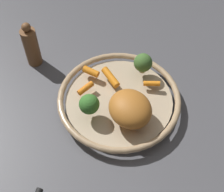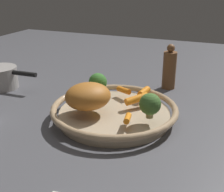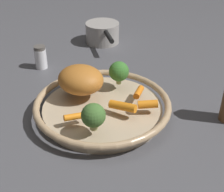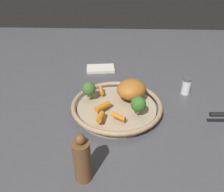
{
  "view_description": "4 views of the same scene",
  "coord_description": "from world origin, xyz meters",
  "px_view_note": "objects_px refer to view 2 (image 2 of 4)",
  "views": [
    {
      "loc": [
        0.53,
        0.15,
        0.76
      ],
      "look_at": [
        0.03,
        -0.01,
        0.08
      ],
      "focal_mm": 51.34,
      "sensor_mm": 36.0,
      "label": 1
    },
    {
      "loc": [
        -0.28,
        0.7,
        0.38
      ],
      "look_at": [
        0.01,
        -0.01,
        0.06
      ],
      "focal_mm": 48.26,
      "sensor_mm": 36.0,
      "label": 2
    },
    {
      "loc": [
        -0.69,
        0.11,
        0.5
      ],
      "look_at": [
        -0.01,
        -0.02,
        0.06
      ],
      "focal_mm": 52.64,
      "sensor_mm": 36.0,
      "label": 3
    },
    {
      "loc": [
        0.01,
        -0.7,
        0.52
      ],
      "look_at": [
        -0.02,
        0.01,
        0.06
      ],
      "focal_mm": 35.41,
      "sensor_mm": 36.0,
      "label": 4
    }
  ],
  "objects_px": {
    "baby_carrot_center": "(144,92)",
    "baby_carrot_near_rim": "(124,90)",
    "serving_bowl": "(114,112)",
    "baby_carrot_left": "(137,99)",
    "roast_chicken_piece": "(88,96)",
    "broccoli_floret_mid": "(150,104)",
    "broccoli_floret_large": "(98,82)",
    "pepper_mill": "(169,69)",
    "baby_carrot_back": "(128,118)",
    "saucepan": "(0,78)"
  },
  "relations": [
    {
      "from": "roast_chicken_piece",
      "to": "broccoli_floret_mid",
      "type": "bearing_deg",
      "value": -177.07
    },
    {
      "from": "serving_bowl",
      "to": "roast_chicken_piece",
      "type": "height_order",
      "value": "roast_chicken_piece"
    },
    {
      "from": "roast_chicken_piece",
      "to": "baby_carrot_near_rim",
      "type": "xyz_separation_m",
      "value": [
        -0.05,
        -0.14,
        -0.03
      ]
    },
    {
      "from": "serving_bowl",
      "to": "baby_carrot_center",
      "type": "height_order",
      "value": "baby_carrot_center"
    },
    {
      "from": "baby_carrot_left",
      "to": "pepper_mill",
      "type": "xyz_separation_m",
      "value": [
        -0.03,
        -0.27,
        0.02
      ]
    },
    {
      "from": "baby_carrot_back",
      "to": "broccoli_floret_large",
      "type": "relative_size",
      "value": 0.74
    },
    {
      "from": "baby_carrot_near_rim",
      "to": "broccoli_floret_mid",
      "type": "xyz_separation_m",
      "value": [
        -0.12,
        0.14,
        0.03
      ]
    },
    {
      "from": "baby_carrot_left",
      "to": "broccoli_floret_large",
      "type": "relative_size",
      "value": 1.06
    },
    {
      "from": "broccoli_floret_mid",
      "to": "saucepan",
      "type": "xyz_separation_m",
      "value": [
        0.58,
        -0.12,
        -0.04
      ]
    },
    {
      "from": "serving_bowl",
      "to": "roast_chicken_piece",
      "type": "xyz_separation_m",
      "value": [
        0.06,
        0.05,
        0.06
      ]
    },
    {
      "from": "broccoli_floret_mid",
      "to": "baby_carrot_center",
      "type": "bearing_deg",
      "value": -68.05
    },
    {
      "from": "baby_carrot_near_rim",
      "to": "broccoli_floret_large",
      "type": "height_order",
      "value": "broccoli_floret_large"
    },
    {
      "from": "baby_carrot_left",
      "to": "broccoli_floret_mid",
      "type": "height_order",
      "value": "broccoli_floret_mid"
    },
    {
      "from": "roast_chicken_piece",
      "to": "saucepan",
      "type": "distance_m",
      "value": 0.44
    },
    {
      "from": "baby_carrot_center",
      "to": "baby_carrot_left",
      "type": "height_order",
      "value": "baby_carrot_left"
    },
    {
      "from": "serving_bowl",
      "to": "baby_carrot_left",
      "type": "relative_size",
      "value": 5.12
    },
    {
      "from": "baby_carrot_back",
      "to": "baby_carrot_left",
      "type": "height_order",
      "value": "baby_carrot_left"
    },
    {
      "from": "baby_carrot_center",
      "to": "saucepan",
      "type": "bearing_deg",
      "value": 2.39
    },
    {
      "from": "baby_carrot_left",
      "to": "baby_carrot_center",
      "type": "bearing_deg",
      "value": -92.72
    },
    {
      "from": "baby_carrot_back",
      "to": "pepper_mill",
      "type": "bearing_deg",
      "value": -92.48
    },
    {
      "from": "serving_bowl",
      "to": "pepper_mill",
      "type": "relative_size",
      "value": 2.22
    },
    {
      "from": "roast_chicken_piece",
      "to": "baby_carrot_left",
      "type": "bearing_deg",
      "value": -140.43
    },
    {
      "from": "baby_carrot_back",
      "to": "broccoli_floret_large",
      "type": "bearing_deg",
      "value": -43.73
    },
    {
      "from": "roast_chicken_piece",
      "to": "baby_carrot_near_rim",
      "type": "distance_m",
      "value": 0.15
    },
    {
      "from": "baby_carrot_near_rim",
      "to": "broccoli_floret_mid",
      "type": "relative_size",
      "value": 0.8
    },
    {
      "from": "saucepan",
      "to": "serving_bowl",
      "type": "bearing_deg",
      "value": 170.18
    },
    {
      "from": "saucepan",
      "to": "baby_carrot_left",
      "type": "bearing_deg",
      "value": 175.61
    },
    {
      "from": "baby_carrot_near_rim",
      "to": "baby_carrot_left",
      "type": "bearing_deg",
      "value": 136.62
    },
    {
      "from": "roast_chicken_piece",
      "to": "pepper_mill",
      "type": "xyz_separation_m",
      "value": [
        -0.14,
        -0.36,
        -0.01
      ]
    },
    {
      "from": "roast_chicken_piece",
      "to": "baby_carrot_center",
      "type": "relative_size",
      "value": 2.56
    },
    {
      "from": "broccoli_floret_mid",
      "to": "baby_carrot_left",
      "type": "bearing_deg",
      "value": -53.02
    },
    {
      "from": "baby_carrot_back",
      "to": "pepper_mill",
      "type": "distance_m",
      "value": 0.39
    },
    {
      "from": "baby_carrot_center",
      "to": "serving_bowl",
      "type": "bearing_deg",
      "value": 62.68
    },
    {
      "from": "serving_bowl",
      "to": "broccoli_floret_large",
      "type": "height_order",
      "value": "broccoli_floret_large"
    },
    {
      "from": "roast_chicken_piece",
      "to": "broccoli_floret_large",
      "type": "xyz_separation_m",
      "value": [
        0.02,
        -0.11,
        0.0
      ]
    },
    {
      "from": "serving_bowl",
      "to": "baby_carrot_near_rim",
      "type": "relative_size",
      "value": 6.89
    },
    {
      "from": "serving_bowl",
      "to": "broccoli_floret_large",
      "type": "relative_size",
      "value": 5.43
    },
    {
      "from": "baby_carrot_center",
      "to": "baby_carrot_near_rim",
      "type": "bearing_deg",
      "value": 5.76
    },
    {
      "from": "baby_carrot_left",
      "to": "pepper_mill",
      "type": "height_order",
      "value": "pepper_mill"
    },
    {
      "from": "roast_chicken_piece",
      "to": "baby_carrot_left",
      "type": "distance_m",
      "value": 0.14
    },
    {
      "from": "baby_carrot_near_rim",
      "to": "baby_carrot_back",
      "type": "bearing_deg",
      "value": 113.11
    },
    {
      "from": "roast_chicken_piece",
      "to": "baby_carrot_center",
      "type": "xyz_separation_m",
      "value": [
        -0.11,
        -0.15,
        -0.03
      ]
    },
    {
      "from": "baby_carrot_back",
      "to": "saucepan",
      "type": "relative_size",
      "value": 0.22
    },
    {
      "from": "saucepan",
      "to": "baby_carrot_near_rim",
      "type": "bearing_deg",
      "value": -178.06
    },
    {
      "from": "roast_chicken_piece",
      "to": "broccoli_floret_large",
      "type": "bearing_deg",
      "value": -78.96
    },
    {
      "from": "serving_bowl",
      "to": "broccoli_floret_large",
      "type": "bearing_deg",
      "value": -37.54
    },
    {
      "from": "baby_carrot_back",
      "to": "baby_carrot_left",
      "type": "relative_size",
      "value": 0.7
    },
    {
      "from": "baby_carrot_near_rim",
      "to": "broccoli_floret_large",
      "type": "distance_m",
      "value": 0.08
    },
    {
      "from": "pepper_mill",
      "to": "saucepan",
      "type": "xyz_separation_m",
      "value": [
        0.56,
        0.23,
        -0.03
      ]
    },
    {
      "from": "baby_carrot_left",
      "to": "baby_carrot_back",
      "type": "bearing_deg",
      "value": 97.52
    }
  ]
}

